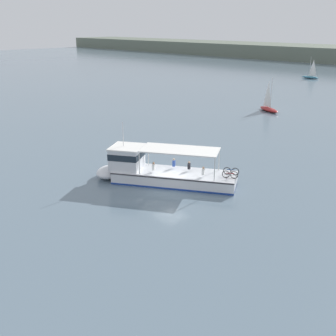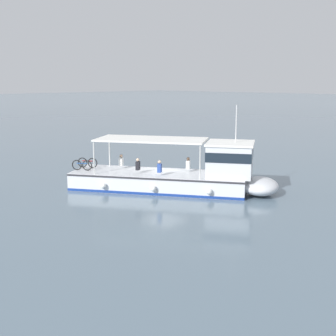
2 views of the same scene
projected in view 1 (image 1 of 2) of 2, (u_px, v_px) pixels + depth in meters
The scene contains 4 objects.
ground_plane at pixel (171, 190), 35.89m from camera, with size 400.00×400.00×0.00m, color slate.
ferry_main at pixel (157, 171), 37.32m from camera, with size 12.47×9.23×5.32m.
sailboat_mid_channel at pixel (269, 108), 67.58m from camera, with size 4.93×3.34×5.40m.
sailboat_horizon_west at pixel (310, 76), 107.62m from camera, with size 4.91×1.83×5.40m.
Camera 1 is at (23.54, -23.57, 13.50)m, focal length 44.86 mm.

